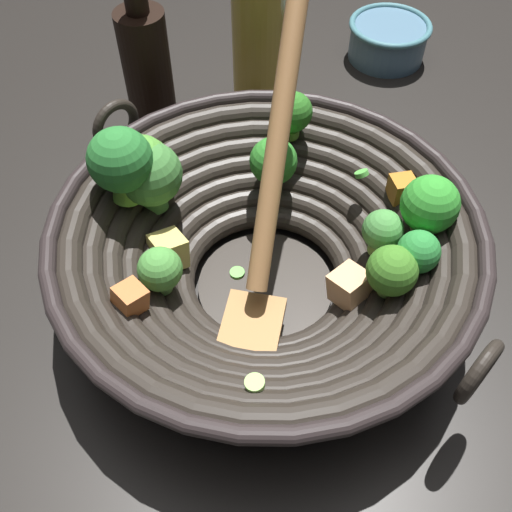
{
  "coord_description": "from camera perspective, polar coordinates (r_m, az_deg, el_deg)",
  "views": [
    {
      "loc": [
        0.09,
        -0.32,
        0.46
      ],
      "look_at": [
        -0.01,
        0.01,
        0.03
      ],
      "focal_mm": 41.46,
      "sensor_mm": 36.0,
      "label": 1
    }
  ],
  "objects": [
    {
      "name": "wok",
      "position": [
        0.52,
        0.77,
        1.15
      ],
      "size": [
        0.39,
        0.38,
        0.25
      ],
      "color": "black",
      "rests_on": "ground"
    },
    {
      "name": "soy_sauce_bottle",
      "position": [
        0.68,
        -10.36,
        16.87
      ],
      "size": [
        0.05,
        0.05,
        0.21
      ],
      "color": "black",
      "rests_on": "ground"
    },
    {
      "name": "ground_plane",
      "position": [
        0.57,
        0.91,
        -3.32
      ],
      "size": [
        4.0,
        4.0,
        0.0
      ],
      "primitive_type": "plane",
      "color": "black"
    },
    {
      "name": "cooking_oil_bottle",
      "position": [
        0.73,
        0.27,
        22.23
      ],
      "size": [
        0.06,
        0.06,
        0.26
      ],
      "color": "gold",
      "rests_on": "ground"
    },
    {
      "name": "prep_bowl",
      "position": [
        0.86,
        12.62,
        19.75
      ],
      "size": [
        0.11,
        0.11,
        0.05
      ],
      "color": "slate",
      "rests_on": "ground"
    }
  ]
}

